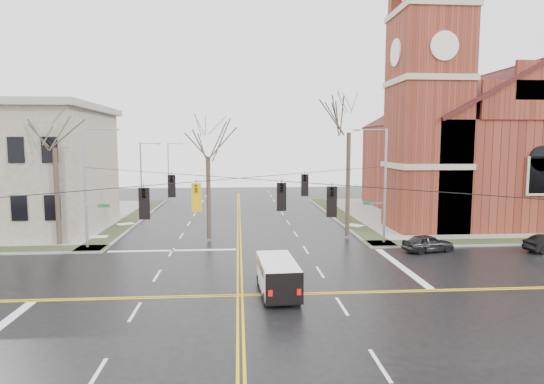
{
  "coord_description": "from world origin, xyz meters",
  "views": [
    {
      "loc": [
        -0.05,
        -23.29,
        7.95
      ],
      "look_at": [
        2.15,
        6.0,
        4.83
      ],
      "focal_mm": 30.0,
      "sensor_mm": 36.0,
      "label": 1
    }
  ],
  "objects": [
    {
      "name": "ground",
      "position": [
        0.0,
        0.0,
        0.0
      ],
      "size": [
        120.0,
        120.0,
        0.0
      ],
      "primitive_type": "plane",
      "color": "black",
      "rests_on": "ground"
    },
    {
      "name": "sidewalks",
      "position": [
        0.0,
        0.0,
        0.08
      ],
      "size": [
        80.0,
        80.0,
        0.17
      ],
      "color": "gray",
      "rests_on": "ground"
    },
    {
      "name": "road_markings",
      "position": [
        0.0,
        0.0,
        0.01
      ],
      "size": [
        100.0,
        100.0,
        0.01
      ],
      "color": "gold",
      "rests_on": "ground"
    },
    {
      "name": "church",
      "position": [
        24.76,
        24.78,
        8.43
      ],
      "size": [
        24.28,
        27.48,
        27.5
      ],
      "color": "maroon",
      "rests_on": "ground"
    },
    {
      "name": "signal_pole_ne",
      "position": [
        11.32,
        11.5,
        4.95
      ],
      "size": [
        2.75,
        0.22,
        9.0
      ],
      "color": "gray",
      "rests_on": "ground"
    },
    {
      "name": "signal_pole_nw",
      "position": [
        -11.32,
        11.5,
        4.95
      ],
      "size": [
        2.75,
        0.22,
        9.0
      ],
      "color": "gray",
      "rests_on": "ground"
    },
    {
      "name": "span_wires",
      "position": [
        0.0,
        0.0,
        6.2
      ],
      "size": [
        23.02,
        23.02,
        0.03
      ],
      "color": "black",
      "rests_on": "ground"
    },
    {
      "name": "traffic_signals",
      "position": [
        -0.0,
        -0.67,
        5.45
      ],
      "size": [
        8.21,
        8.26,
        1.3
      ],
      "color": "black",
      "rests_on": "ground"
    },
    {
      "name": "streetlight_north_a",
      "position": [
        -10.65,
        28.0,
        4.47
      ],
      "size": [
        2.3,
        0.2,
        8.0
      ],
      "color": "gray",
      "rests_on": "ground"
    },
    {
      "name": "streetlight_north_b",
      "position": [
        -10.65,
        48.0,
        4.47
      ],
      "size": [
        2.3,
        0.2,
        8.0
      ],
      "color": "gray",
      "rests_on": "ground"
    },
    {
      "name": "cargo_van",
      "position": [
        1.99,
        0.22,
        1.08
      ],
      "size": [
        2.12,
        4.9,
        1.82
      ],
      "rotation": [
        0.0,
        0.0,
        0.05
      ],
      "color": "white",
      "rests_on": "ground"
    },
    {
      "name": "parked_car_a",
      "position": [
        13.93,
        8.72,
        0.65
      ],
      "size": [
        4.06,
        2.32,
        1.3
      ],
      "primitive_type": "imported",
      "rotation": [
        0.0,
        0.0,
        1.79
      ],
      "color": "black",
      "rests_on": "ground"
    },
    {
      "name": "tree_nw_far",
      "position": [
        -14.03,
        12.72,
        8.16
      ],
      "size": [
        4.0,
        4.0,
        11.27
      ],
      "color": "#3E3027",
      "rests_on": "ground"
    },
    {
      "name": "tree_nw_near",
      "position": [
        -2.47,
        13.9,
        7.37
      ],
      "size": [
        4.0,
        4.0,
        10.16
      ],
      "color": "#3E3027",
      "rests_on": "ground"
    },
    {
      "name": "tree_ne",
      "position": [
        9.19,
        14.21,
        9.47
      ],
      "size": [
        4.0,
        4.0,
        13.12
      ],
      "color": "#3E3027",
      "rests_on": "ground"
    }
  ]
}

